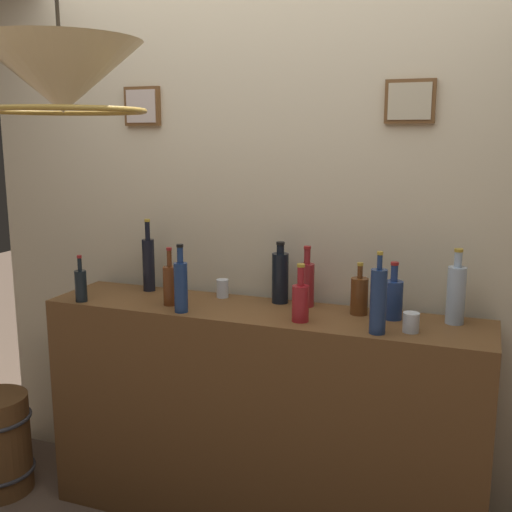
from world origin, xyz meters
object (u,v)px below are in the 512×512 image
(liquor_bottle_vermouth, at_px, (280,277))
(glass_tumbler_highball, at_px, (222,288))
(liquor_bottle_mezcal, at_px, (456,293))
(liquor_bottle_rum, at_px, (170,284))
(liquor_bottle_gin, at_px, (393,298))
(liquor_bottle_vodka, at_px, (81,285))
(liquor_bottle_whiskey, at_px, (300,301))
(liquor_bottle_scotch, at_px, (149,263))
(glass_tumbler_rocks, at_px, (411,322))
(liquor_bottle_brandy, at_px, (181,285))
(liquor_bottle_bourbon, at_px, (359,295))
(liquor_bottle_amaro, at_px, (307,283))
(liquor_bottle_port, at_px, (378,301))
(pendant_lamp, at_px, (61,79))

(liquor_bottle_vermouth, bearing_deg, glass_tumbler_highball, -178.09)
(liquor_bottle_mezcal, xyz_separation_m, liquor_bottle_vermouth, (-0.76, 0.05, -0.00))
(liquor_bottle_mezcal, distance_m, glass_tumbler_highball, 1.05)
(liquor_bottle_rum, height_order, liquor_bottle_gin, liquor_bottle_rum)
(liquor_bottle_vermouth, bearing_deg, liquor_bottle_vodka, -160.34)
(liquor_bottle_rum, bearing_deg, liquor_bottle_whiskey, -2.80)
(liquor_bottle_scotch, distance_m, glass_tumbler_rocks, 1.30)
(liquor_bottle_vermouth, bearing_deg, liquor_bottle_scotch, -178.32)
(glass_tumbler_rocks, bearing_deg, liquor_bottle_scotch, 170.92)
(liquor_bottle_brandy, distance_m, liquor_bottle_gin, 0.90)
(liquor_bottle_scotch, distance_m, liquor_bottle_vermouth, 0.67)
(liquor_bottle_rum, xyz_separation_m, glass_tumbler_highball, (0.17, 0.20, -0.05))
(liquor_bottle_bourbon, distance_m, liquor_bottle_vodka, 1.26)
(liquor_bottle_rum, height_order, glass_tumbler_highball, liquor_bottle_rum)
(liquor_bottle_bourbon, xyz_separation_m, liquor_bottle_vermouth, (-0.37, 0.06, 0.04))
(liquor_bottle_brandy, xyz_separation_m, liquor_bottle_gin, (0.87, 0.22, -0.03))
(liquor_bottle_brandy, relative_size, liquor_bottle_rum, 1.13)
(liquor_bottle_mezcal, relative_size, liquor_bottle_scotch, 0.87)
(liquor_bottle_rum, distance_m, liquor_bottle_amaro, 0.61)
(liquor_bottle_amaro, height_order, liquor_bottle_gin, liquor_bottle_amaro)
(liquor_bottle_bourbon, height_order, liquor_bottle_port, liquor_bottle_port)
(liquor_bottle_port, distance_m, liquor_bottle_scotch, 1.19)
(liquor_bottle_amaro, xyz_separation_m, liquor_bottle_gin, (0.39, -0.06, -0.02))
(liquor_bottle_mezcal, bearing_deg, glass_tumbler_highball, 177.98)
(liquor_bottle_brandy, distance_m, glass_tumbler_highball, 0.30)
(liquor_bottle_port, height_order, glass_tumbler_rocks, liquor_bottle_port)
(liquor_bottle_scotch, relative_size, glass_tumbler_rocks, 4.57)
(liquor_bottle_brandy, bearing_deg, glass_tumbler_rocks, 4.19)
(liquor_bottle_whiskey, xyz_separation_m, pendant_lamp, (-0.53, -0.75, 0.83))
(liquor_bottle_port, height_order, liquor_bottle_amaro, liquor_bottle_port)
(liquor_bottle_bourbon, bearing_deg, liquor_bottle_gin, -7.03)
(liquor_bottle_vodka, relative_size, glass_tumbler_highball, 2.51)
(liquor_bottle_vodka, xyz_separation_m, glass_tumbler_rocks, (1.47, 0.08, -0.04))
(liquor_bottle_bourbon, height_order, liquor_bottle_scotch, liquor_bottle_scotch)
(liquor_bottle_whiskey, relative_size, liquor_bottle_port, 0.75)
(liquor_bottle_mezcal, relative_size, pendant_lamp, 0.57)
(liquor_bottle_bourbon, distance_m, liquor_bottle_scotch, 1.05)
(liquor_bottle_brandy, xyz_separation_m, glass_tumbler_rocks, (0.96, 0.07, -0.08))
(liquor_bottle_brandy, bearing_deg, liquor_bottle_port, 0.56)
(liquor_bottle_port, bearing_deg, liquor_bottle_whiskey, 172.18)
(liquor_bottle_amaro, distance_m, pendant_lamp, 1.36)
(liquor_bottle_gin, distance_m, glass_tumbler_rocks, 0.18)
(liquor_bottle_vodka, bearing_deg, liquor_bottle_gin, 9.63)
(liquor_bottle_whiskey, bearing_deg, liquor_bottle_scotch, 165.14)
(liquor_bottle_mezcal, relative_size, liquor_bottle_port, 0.96)
(liquor_bottle_bourbon, bearing_deg, liquor_bottle_amaro, 170.90)
(liquor_bottle_port, relative_size, liquor_bottle_scotch, 0.91)
(liquor_bottle_whiskey, height_order, pendant_lamp, pendant_lamp)
(liquor_bottle_whiskey, height_order, liquor_bottle_vermouth, liquor_bottle_vermouth)
(liquor_bottle_scotch, bearing_deg, glass_tumbler_highball, 1.52)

